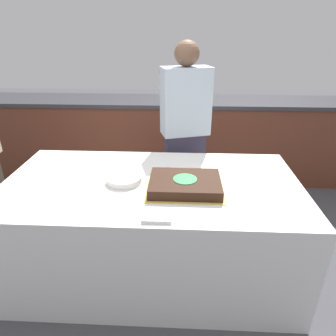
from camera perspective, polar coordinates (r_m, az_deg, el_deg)
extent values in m
plane|color=#424247|center=(2.39, -2.76, -18.28)|extent=(14.00, 14.00, 0.00)
cube|color=#5B2D1E|center=(3.51, -0.53, 5.27)|extent=(4.40, 0.55, 0.88)
cube|color=#2D2D33|center=(3.38, -0.56, 12.61)|extent=(4.40, 0.58, 0.04)
cube|color=silver|center=(2.15, -2.96, -11.21)|extent=(1.93, 1.00, 0.73)
cube|color=gold|center=(1.87, 3.22, -3.90)|extent=(0.48, 0.37, 0.00)
cube|color=black|center=(1.86, 3.25, -3.00)|extent=(0.44, 0.33, 0.06)
cylinder|color=green|center=(1.84, 3.27, -2.10)|extent=(0.15, 0.15, 0.00)
cylinder|color=white|center=(1.96, -8.32, -2.08)|extent=(0.23, 0.23, 0.04)
cylinder|color=white|center=(2.13, 4.82, -0.08)|extent=(0.17, 0.17, 0.00)
cube|color=white|center=(1.59, -2.13, -9.37)|extent=(0.16, 0.10, 0.02)
cube|color=#383347|center=(2.74, 3.03, -1.56)|extent=(0.36, 0.25, 0.82)
cube|color=silver|center=(2.50, 3.39, 12.50)|extent=(0.43, 0.30, 0.54)
sphere|color=brown|center=(2.45, 3.62, 20.96)|extent=(0.20, 0.20, 0.20)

